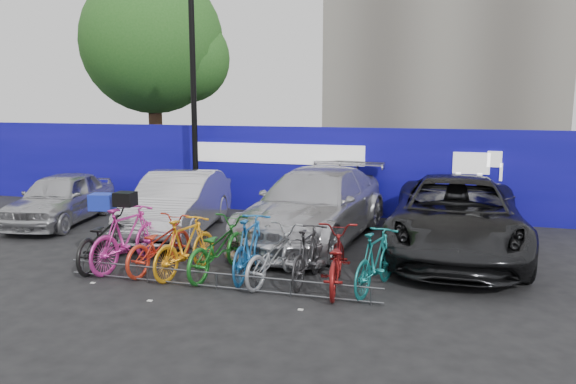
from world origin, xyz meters
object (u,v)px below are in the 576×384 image
at_px(tree, 159,46).
at_px(bike_9, 376,261).
at_px(bike_4, 218,248).
at_px(car_2, 315,205).
at_px(bike_7, 308,255).
at_px(bike_8, 335,260).
at_px(car_0, 61,198).
at_px(lamppost, 194,95).
at_px(bike_6, 273,255).
at_px(bike_rack, 216,280).
at_px(bike_3, 185,246).
at_px(car_3, 456,216).
at_px(bike_0, 104,238).
at_px(car_1, 178,203).
at_px(bike_2, 159,244).
at_px(bike_1, 127,237).
at_px(bike_5, 250,247).

relative_size(tree, bike_9, 4.46).
bearing_deg(bike_4, car_2, -101.62).
relative_size(bike_7, bike_8, 0.87).
relative_size(car_0, bike_8, 1.97).
distance_m(lamppost, bike_6, 7.22).
bearing_deg(bike_rack, bike_9, 14.62).
relative_size(bike_3, bike_7, 1.06).
bearing_deg(car_3, tree, 145.53).
height_order(lamppost, bike_7, lamppost).
bearing_deg(bike_7, car_3, -129.27).
xyz_separation_m(bike_rack, bike_6, (0.79, 0.67, 0.32)).
bearing_deg(tree, bike_0, -67.33).
distance_m(tree, car_3, 13.55).
bearing_deg(car_1, bike_2, -78.75).
height_order(bike_3, bike_7, bike_3).
bearing_deg(bike_0, lamppost, -90.80).
distance_m(bike_2, bike_4, 1.17).
xyz_separation_m(lamppost, car_3, (7.05, -2.57, -2.49)).
bearing_deg(bike_8, car_0, -28.46).
xyz_separation_m(lamppost, bike_1, (1.10, -5.33, -2.68)).
relative_size(bike_rack, bike_0, 2.70).
bearing_deg(car_0, bike_1, -47.69).
bearing_deg(bike_0, bike_1, 170.49).
relative_size(bike_7, bike_9, 0.96).
xyz_separation_m(bike_0, bike_3, (1.77, -0.11, -0.01)).
height_order(car_1, bike_1, car_1).
xyz_separation_m(car_2, bike_2, (-2.24, -3.03, -0.30)).
bearing_deg(bike_0, car_0, -49.04).
xyz_separation_m(bike_2, bike_7, (2.84, 0.04, 0.01)).
height_order(car_1, bike_4, car_1).
relative_size(tree, bike_5, 4.17).
distance_m(bike_5, bike_6, 0.48).
height_order(tree, car_0, tree).
height_order(tree, bike_5, tree).
bearing_deg(car_1, tree, 112.28).
bearing_deg(car_1, car_0, 168.50).
bearing_deg(bike_7, car_0, -18.08).
xyz_separation_m(bike_rack, bike_8, (1.91, 0.59, 0.35)).
distance_m(car_3, bike_6, 4.13).
xyz_separation_m(bike_5, bike_8, (1.58, -0.18, -0.05)).
distance_m(bike_3, bike_9, 3.42).
bearing_deg(bike_8, car_2, -77.77).
bearing_deg(bike_4, tree, -48.78).
height_order(bike_2, bike_9, bike_9).
distance_m(car_3, bike_1, 6.56).
bearing_deg(tree, car_2, -42.41).
relative_size(bike_2, bike_3, 1.05).
height_order(tree, bike_4, tree).
xyz_separation_m(bike_1, bike_2, (0.65, 0.04, -0.10)).
bearing_deg(bike_5, car_3, -144.94).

